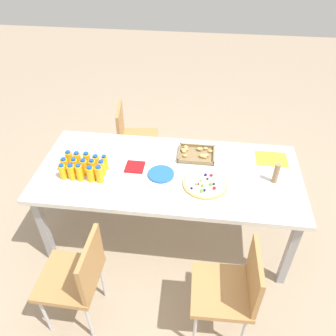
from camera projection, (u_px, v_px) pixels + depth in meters
name	position (u px, v px, depth m)	size (l,w,h in m)	color
ground_plane	(168.00, 232.00, 3.19)	(12.00, 12.00, 0.00)	tan
party_table	(169.00, 177.00, 2.75)	(2.12, 0.95, 0.76)	silver
chair_far_left	(132.00, 136.00, 3.57)	(0.45, 0.45, 0.83)	#B7844C
chair_near_right	(233.00, 287.00, 2.19)	(0.41, 0.41, 0.83)	#B7844C
chair_near_left	(78.00, 275.00, 2.26)	(0.41, 0.41, 0.83)	#B7844C
juice_bottle_0	(63.00, 172.00, 2.61)	(0.06, 0.06, 0.13)	#FAAE14
juice_bottle_1	(72.00, 172.00, 2.61)	(0.06, 0.06, 0.14)	#F9AD14
juice_bottle_2	(80.00, 173.00, 2.59)	(0.05, 0.05, 0.15)	#F9AE14
juice_bottle_3	(91.00, 174.00, 2.59)	(0.06, 0.06, 0.14)	#FAAC14
juice_bottle_4	(99.00, 174.00, 2.58)	(0.06, 0.06, 0.15)	#F9AC14
juice_bottle_5	(65.00, 166.00, 2.67)	(0.06, 0.06, 0.13)	#FAAD14
juice_bottle_6	(75.00, 166.00, 2.65)	(0.05, 0.05, 0.15)	#FAAD14
juice_bottle_7	(84.00, 167.00, 2.65)	(0.06, 0.06, 0.14)	#FAAC14
juice_bottle_8	(93.00, 167.00, 2.65)	(0.06, 0.06, 0.14)	#FAAD14
juice_bottle_9	(102.00, 168.00, 2.64)	(0.06, 0.06, 0.14)	#F9AE14
juice_bottle_10	(69.00, 159.00, 2.73)	(0.06, 0.06, 0.15)	#F9AE14
juice_bottle_11	(78.00, 160.00, 2.72)	(0.06, 0.06, 0.14)	#FAAE14
juice_bottle_12	(87.00, 161.00, 2.71)	(0.06, 0.06, 0.15)	#F9AC14
juice_bottle_13	(96.00, 162.00, 2.71)	(0.06, 0.06, 0.13)	#F9AE14
juice_bottle_14	(105.00, 163.00, 2.70)	(0.05, 0.05, 0.13)	#FAAD14
fruit_pizza	(205.00, 184.00, 2.58)	(0.34, 0.34, 0.05)	tan
snack_tray	(196.00, 154.00, 2.87)	(0.31, 0.25, 0.04)	olive
plate_stack	(161.00, 174.00, 2.67)	(0.21, 0.21, 0.02)	blue
napkin_stack	(135.00, 167.00, 2.75)	(0.15, 0.15, 0.01)	red
cardboard_tube	(276.00, 173.00, 2.56)	(0.04, 0.04, 0.17)	#9E7A56
paper_folder	(271.00, 159.00, 2.84)	(0.26, 0.20, 0.01)	yellow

